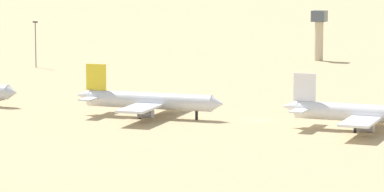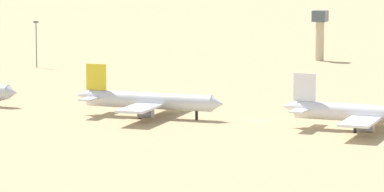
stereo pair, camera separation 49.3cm
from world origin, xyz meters
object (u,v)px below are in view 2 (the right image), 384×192
parked_jet_yellow_3 (148,101)px  control_tower (320,30)px  parked_jet_white_4 (363,113)px  light_pole_mid (36,41)px

parked_jet_yellow_3 → control_tower: 151.32m
parked_jet_white_4 → light_pole_mid: size_ratio=2.34×
parked_jet_yellow_3 → parked_jet_white_4: bearing=-3.7°
control_tower → light_pole_mid: control_tower is taller
light_pole_mid → control_tower: bearing=35.4°
parked_jet_yellow_3 → parked_jet_white_4: (53.13, -0.56, -0.03)m
parked_jet_yellow_3 → parked_jet_white_4: parked_jet_yellow_3 is taller
parked_jet_white_4 → control_tower: (-51.18, 151.70, 7.13)m
parked_jet_yellow_3 → light_pole_mid: (-83.61, 90.34, 5.18)m
control_tower → light_pole_mid: (-85.56, -60.80, -1.92)m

